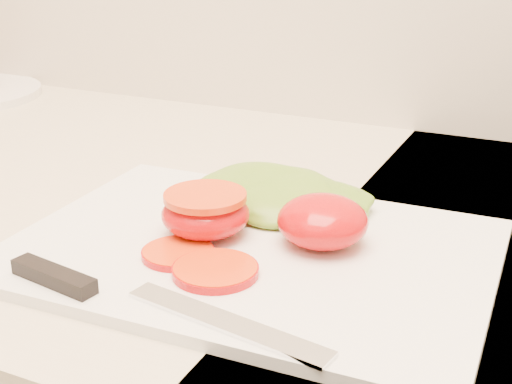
% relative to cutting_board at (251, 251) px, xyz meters
% --- Properties ---
extents(cutting_board, '(0.41, 0.30, 0.01)m').
position_rel_cutting_board_xyz_m(cutting_board, '(0.00, 0.00, 0.00)').
color(cutting_board, white).
rests_on(cutting_board, counter).
extents(tomato_half_dome, '(0.08, 0.08, 0.04)m').
position_rel_cutting_board_xyz_m(tomato_half_dome, '(0.05, 0.03, 0.03)').
color(tomato_half_dome, red).
rests_on(tomato_half_dome, cutting_board).
extents(tomato_half_cut, '(0.08, 0.08, 0.04)m').
position_rel_cutting_board_xyz_m(tomato_half_cut, '(-0.05, 0.00, 0.03)').
color(tomato_half_cut, red).
rests_on(tomato_half_cut, cutting_board).
extents(tomato_slice_0, '(0.07, 0.07, 0.01)m').
position_rel_cutting_board_xyz_m(tomato_slice_0, '(-0.00, -0.06, 0.01)').
color(tomato_slice_0, '#DF3E09').
rests_on(tomato_slice_0, cutting_board).
extents(tomato_slice_1, '(0.06, 0.06, 0.01)m').
position_rel_cutting_board_xyz_m(tomato_slice_1, '(-0.05, -0.04, 0.01)').
color(tomato_slice_1, '#DF3E09').
rests_on(tomato_slice_1, cutting_board).
extents(lettuce_leaf_0, '(0.16, 0.11, 0.03)m').
position_rel_cutting_board_xyz_m(lettuce_leaf_0, '(-0.02, 0.08, 0.02)').
color(lettuce_leaf_0, olive).
rests_on(lettuce_leaf_0, cutting_board).
extents(lettuce_leaf_1, '(0.12, 0.11, 0.02)m').
position_rel_cutting_board_xyz_m(lettuce_leaf_1, '(0.03, 0.09, 0.02)').
color(lettuce_leaf_1, olive).
rests_on(lettuce_leaf_1, cutting_board).
extents(knife, '(0.27, 0.05, 0.01)m').
position_rel_cutting_board_xyz_m(knife, '(-0.05, -0.12, 0.01)').
color(knife, silver).
rests_on(knife, cutting_board).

